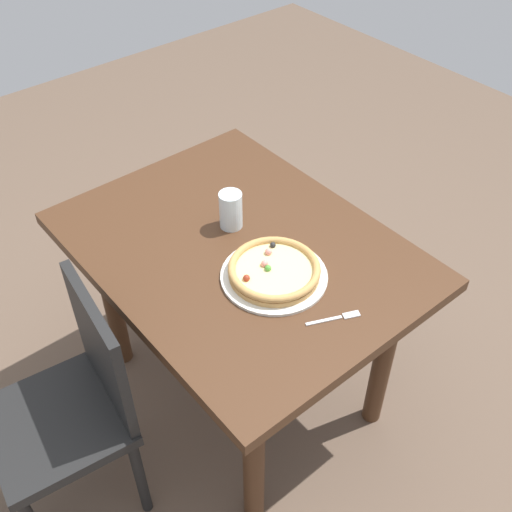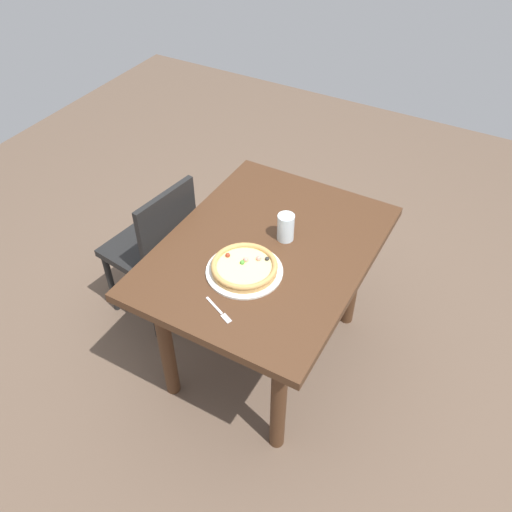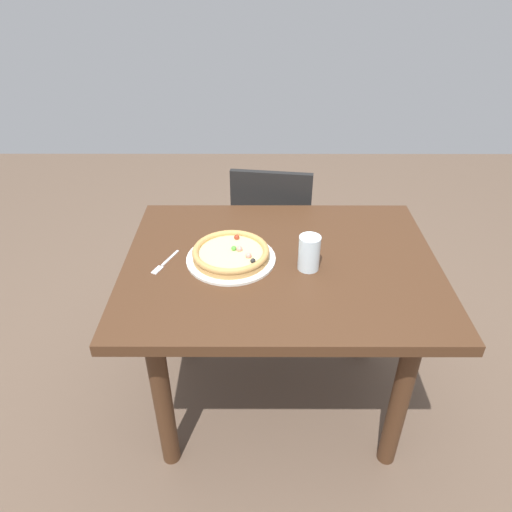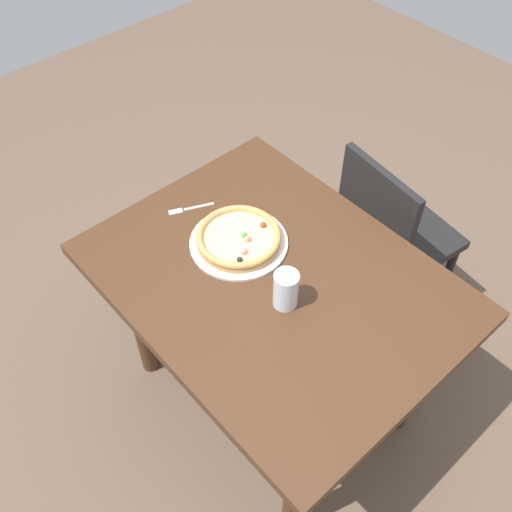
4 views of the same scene
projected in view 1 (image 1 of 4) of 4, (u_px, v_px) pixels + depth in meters
ground_plane at (243, 384)px, 2.53m from camera, size 6.00×6.00×0.00m
dining_table at (240, 270)px, 2.09m from camera, size 1.16×0.89×0.77m
chair_near at (74, 405)px, 1.89m from camera, size 0.45×0.45×0.89m
plate at (274, 276)px, 1.90m from camera, size 0.33×0.33×0.01m
pizza at (274, 270)px, 1.88m from camera, size 0.29×0.29×0.04m
fork at (338, 318)px, 1.78m from camera, size 0.08×0.16×0.00m
drinking_glass at (231, 210)px, 2.04m from camera, size 0.08×0.08×0.13m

